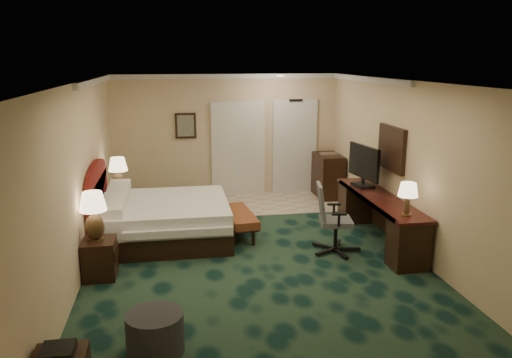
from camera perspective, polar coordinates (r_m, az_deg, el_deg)
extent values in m
cube|color=black|center=(7.91, -0.27, -8.90)|extent=(5.00, 7.50, 0.00)
cube|color=silver|center=(7.31, -0.29, 11.04)|extent=(5.00, 7.50, 0.00)
cube|color=#CDAC94|center=(11.15, -3.37, 4.95)|extent=(5.00, 0.00, 2.70)
cube|color=#CDAC94|center=(4.02, 8.46, -11.27)|extent=(5.00, 0.00, 2.70)
cube|color=#CDAC94|center=(7.52, -19.43, -0.07)|extent=(0.00, 7.50, 2.70)
cube|color=#CDAC94|center=(8.26, 17.11, 1.28)|extent=(0.00, 7.50, 2.70)
cube|color=tan|center=(10.75, 2.00, -2.70)|extent=(3.20, 1.70, 0.01)
cube|color=silver|center=(11.43, 4.43, 3.63)|extent=(1.02, 0.06, 2.18)
cube|color=beige|center=(11.19, -2.05, 3.44)|extent=(1.20, 0.06, 2.10)
cube|color=#505F59|center=(11.02, -8.05, 6.05)|extent=(0.45, 0.06, 0.55)
cube|color=white|center=(8.74, 15.23, 3.40)|extent=(0.05, 0.95, 0.75)
cube|color=silver|center=(8.69, -10.23, -4.67)|extent=(2.11, 1.95, 0.67)
cube|color=black|center=(7.47, -17.39, -8.67)|extent=(0.44, 0.51, 0.55)
cube|color=black|center=(9.93, -15.42, -2.96)|extent=(0.45, 0.51, 0.56)
cube|color=maroon|center=(8.77, -1.92, -5.13)|extent=(0.56, 1.28, 0.42)
cylinder|color=#2A2A31|center=(5.60, -11.46, -16.85)|extent=(0.77, 0.77, 0.44)
cube|color=black|center=(8.67, 13.83, -4.50)|extent=(0.58, 2.71, 0.78)
cube|color=black|center=(9.09, 12.20, 1.44)|extent=(0.22, 0.97, 0.75)
cube|color=black|center=(11.23, 8.21, 0.38)|extent=(0.51, 0.91, 0.96)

